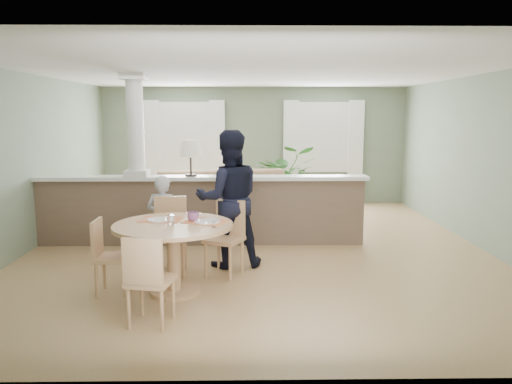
{
  "coord_description": "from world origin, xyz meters",
  "views": [
    {
      "loc": [
        -0.15,
        -7.66,
        2.08
      ],
      "look_at": [
        -0.04,
        -1.0,
        1.04
      ],
      "focal_mm": 35.0,
      "sensor_mm": 36.0,
      "label": 1
    }
  ],
  "objects_px": {
    "sofa": "(225,197)",
    "chair_near": "(148,277)",
    "chair_far_boy": "(170,231)",
    "chair_far_man": "(227,234)",
    "chair_side": "(107,253)",
    "houseplant": "(286,177)",
    "child_person": "(163,221)",
    "man_person": "(229,199)",
    "dining_table": "(174,238)"
  },
  "relations": [
    {
      "from": "sofa",
      "to": "chair_near",
      "type": "distance_m",
      "value": 4.96
    },
    {
      "from": "chair_far_boy",
      "to": "chair_far_man",
      "type": "bearing_deg",
      "value": -8.86
    },
    {
      "from": "chair_far_boy",
      "to": "chair_side",
      "type": "distance_m",
      "value": 1.01
    },
    {
      "from": "houseplant",
      "to": "chair_far_boy",
      "type": "distance_m",
      "value": 4.8
    },
    {
      "from": "child_person",
      "to": "man_person",
      "type": "distance_m",
      "value": 0.95
    },
    {
      "from": "houseplant",
      "to": "chair_side",
      "type": "xyz_separation_m",
      "value": [
        -2.48,
        -5.23,
        -0.22
      ]
    },
    {
      "from": "chair_near",
      "to": "sofa",
      "type": "bearing_deg",
      "value": -85.93
    },
    {
      "from": "sofa",
      "to": "man_person",
      "type": "xyz_separation_m",
      "value": [
        0.2,
        -2.92,
        0.45
      ]
    },
    {
      "from": "houseplant",
      "to": "dining_table",
      "type": "xyz_separation_m",
      "value": [
        -1.69,
        -5.24,
        -0.05
      ]
    },
    {
      "from": "dining_table",
      "to": "child_person",
      "type": "height_order",
      "value": "child_person"
    },
    {
      "from": "sofa",
      "to": "chair_near",
      "type": "xyz_separation_m",
      "value": [
        -0.52,
        -4.94,
        0.02
      ]
    },
    {
      "from": "chair_near",
      "to": "child_person",
      "type": "bearing_deg",
      "value": -74.78
    },
    {
      "from": "houseplant",
      "to": "chair_side",
      "type": "bearing_deg",
      "value": -115.36
    },
    {
      "from": "dining_table",
      "to": "man_person",
      "type": "distance_m",
      "value": 1.26
    },
    {
      "from": "houseplant",
      "to": "chair_far_man",
      "type": "bearing_deg",
      "value": -104.0
    },
    {
      "from": "houseplant",
      "to": "chair_far_boy",
      "type": "bearing_deg",
      "value": -112.94
    },
    {
      "from": "sofa",
      "to": "man_person",
      "type": "distance_m",
      "value": 2.96
    },
    {
      "from": "houseplant",
      "to": "man_person",
      "type": "relative_size",
      "value": 0.76
    },
    {
      "from": "chair_near",
      "to": "chair_side",
      "type": "distance_m",
      "value": 1.16
    },
    {
      "from": "houseplant",
      "to": "chair_side",
      "type": "height_order",
      "value": "houseplant"
    },
    {
      "from": "sofa",
      "to": "child_person",
      "type": "relative_size",
      "value": 2.62
    },
    {
      "from": "chair_side",
      "to": "child_person",
      "type": "xyz_separation_m",
      "value": [
        0.48,
        1.03,
        0.15
      ]
    },
    {
      "from": "chair_far_boy",
      "to": "child_person",
      "type": "distance_m",
      "value": 0.27
    },
    {
      "from": "sofa",
      "to": "dining_table",
      "type": "distance_m",
      "value": 4.02
    },
    {
      "from": "chair_far_man",
      "to": "chair_far_boy",
      "type": "bearing_deg",
      "value": -160.99
    },
    {
      "from": "houseplant",
      "to": "sofa",
      "type": "bearing_deg",
      "value": -136.14
    },
    {
      "from": "sofa",
      "to": "houseplant",
      "type": "xyz_separation_m",
      "value": [
        1.29,
        1.24,
        0.22
      ]
    },
    {
      "from": "sofa",
      "to": "chair_far_man",
      "type": "distance_m",
      "value": 3.25
    },
    {
      "from": "chair_far_man",
      "to": "chair_side",
      "type": "distance_m",
      "value": 1.55
    },
    {
      "from": "chair_side",
      "to": "man_person",
      "type": "xyz_separation_m",
      "value": [
        1.38,
        1.06,
        0.45
      ]
    },
    {
      "from": "dining_table",
      "to": "man_person",
      "type": "height_order",
      "value": "man_person"
    },
    {
      "from": "chair_side",
      "to": "man_person",
      "type": "relative_size",
      "value": 0.47
    },
    {
      "from": "houseplant",
      "to": "chair_near",
      "type": "xyz_separation_m",
      "value": [
        -1.82,
        -6.18,
        -0.2
      ]
    },
    {
      "from": "dining_table",
      "to": "chair_near",
      "type": "height_order",
      "value": "dining_table"
    },
    {
      "from": "houseplant",
      "to": "chair_near",
      "type": "relative_size",
      "value": 1.53
    },
    {
      "from": "chair_near",
      "to": "man_person",
      "type": "xyz_separation_m",
      "value": [
        0.72,
        2.02,
        0.43
      ]
    },
    {
      "from": "houseplant",
      "to": "man_person",
      "type": "bearing_deg",
      "value": -104.78
    },
    {
      "from": "houseplant",
      "to": "chair_far_boy",
      "type": "relative_size",
      "value": 1.42
    },
    {
      "from": "houseplant",
      "to": "chair_far_man",
      "type": "xyz_separation_m",
      "value": [
        -1.12,
        -4.49,
        -0.18
      ]
    },
    {
      "from": "dining_table",
      "to": "chair_near",
      "type": "distance_m",
      "value": 0.96
    },
    {
      "from": "houseplant",
      "to": "child_person",
      "type": "height_order",
      "value": "houseplant"
    },
    {
      "from": "chair_far_man",
      "to": "man_person",
      "type": "height_order",
      "value": "man_person"
    },
    {
      "from": "chair_far_boy",
      "to": "sofa",
      "type": "bearing_deg",
      "value": 76.43
    },
    {
      "from": "houseplant",
      "to": "man_person",
      "type": "distance_m",
      "value": 4.31
    },
    {
      "from": "houseplant",
      "to": "chair_far_man",
      "type": "distance_m",
      "value": 4.63
    },
    {
      "from": "chair_near",
      "to": "chair_far_boy",
      "type": "bearing_deg",
      "value": -78.21
    },
    {
      "from": "sofa",
      "to": "chair_near",
      "type": "relative_size",
      "value": 3.6
    },
    {
      "from": "chair_far_boy",
      "to": "man_person",
      "type": "bearing_deg",
      "value": 14.75
    },
    {
      "from": "sofa",
      "to": "chair_side",
      "type": "bearing_deg",
      "value": -116.66
    },
    {
      "from": "dining_table",
      "to": "chair_side",
      "type": "distance_m",
      "value": 0.8
    }
  ]
}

